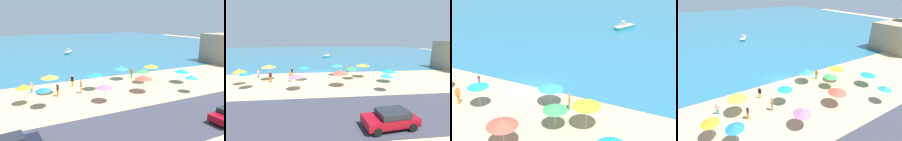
{
  "view_description": "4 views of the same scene",
  "coord_description": "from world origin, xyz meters",
  "views": [
    {
      "loc": [
        -12.68,
        -33.2,
        9.69
      ],
      "look_at": [
        2.27,
        -1.58,
        1.41
      ],
      "focal_mm": 35.0,
      "sensor_mm": 36.0,
      "label": 1
    },
    {
      "loc": [
        0.67,
        -30.51,
        6.68
      ],
      "look_at": [
        3.41,
        -4.69,
        1.34
      ],
      "focal_mm": 24.0,
      "sensor_mm": 36.0,
      "label": 2
    },
    {
      "loc": [
        14.88,
        -22.97,
        13.62
      ],
      "look_at": [
        3.18,
        0.92,
        2.17
      ],
      "focal_mm": 45.0,
      "sensor_mm": 36.0,
      "label": 3
    },
    {
      "loc": [
        -11.73,
        -22.71,
        13.96
      ],
      "look_at": [
        1.99,
        0.27,
        1.28
      ],
      "focal_mm": 28.0,
      "sensor_mm": 36.0,
      "label": 4
    }
  ],
  "objects": [
    {
      "name": "bather_0",
      "position": [
        -4.82,
        -3.01,
        0.97
      ],
      "size": [
        0.43,
        0.43,
        1.73
      ],
      "color": "yellow",
      "rests_on": "ground_plane"
    },
    {
      "name": "bather_1",
      "position": [
        -10.55,
        -3.59,
        0.89
      ],
      "size": [
        0.51,
        0.37,
        1.59
      ],
      "color": "teal",
      "rests_on": "ground_plane"
    },
    {
      "name": "beach_umbrella_4",
      "position": [
        9.04,
        -12.26,
        2.15
      ],
      "size": [
        1.75,
        1.75,
        2.48
      ],
      "color": "#B2B2B7",
      "rests_on": "ground_plane"
    },
    {
      "name": "beach_umbrella_7",
      "position": [
        -11.66,
        -7.32,
        2.17
      ],
      "size": [
        1.82,
        1.82,
        2.48
      ],
      "color": "#B2B2B7",
      "rests_on": "ground_plane"
    },
    {
      "name": "coastal_road",
      "position": [
        0.0,
        -18.0,
        0.03
      ],
      "size": [
        80.0,
        8.0,
        0.06
      ],
      "primitive_type": "cube",
      "color": "#353641",
      "rests_on": "ground_plane"
    },
    {
      "name": "beach_umbrella_0",
      "position": [
        11.12,
        -8.16,
        1.9
      ],
      "size": [
        2.34,
        2.34,
        2.21
      ],
      "color": "#B2B2B7",
      "rests_on": "ground_plane"
    },
    {
      "name": "bather_4",
      "position": [
        -4.52,
        -6.27,
        1.03
      ],
      "size": [
        0.25,
        0.57,
        1.82
      ],
      "color": "orange",
      "rests_on": "ground_plane"
    },
    {
      "name": "sea",
      "position": [
        0.0,
        55.0,
        0.03
      ],
      "size": [
        150.0,
        110.0,
        0.05
      ],
      "primitive_type": "cube",
      "color": "#296886",
      "rests_on": "ground_plane"
    },
    {
      "name": "beach_umbrella_9",
      "position": [
        3.43,
        -2.46,
        1.94
      ],
      "size": [
        2.4,
        2.4,
        2.27
      ],
      "color": "#B2B2B7",
      "rests_on": "ground_plane"
    },
    {
      "name": "beach_umbrella_5",
      "position": [
        5.62,
        -5.69,
        1.97
      ],
      "size": [
        2.07,
        2.07,
        2.3
      ],
      "color": "#B2B2B7",
      "rests_on": "ground_plane"
    },
    {
      "name": "bather_2",
      "position": [
        -7.65,
        -6.26,
        0.98
      ],
      "size": [
        0.42,
        0.44,
        1.74
      ],
      "color": "orange",
      "rests_on": "ground_plane"
    },
    {
      "name": "beach_umbrella_3",
      "position": [
        -8.27,
        -4.78,
        2.35
      ],
      "size": [
        2.32,
        2.32,
        2.65
      ],
      "color": "#B2B2B7",
      "rests_on": "ground_plane"
    },
    {
      "name": "beach_umbrella_8",
      "position": [
        3.23,
        -9.46,
        2.07
      ],
      "size": [
        2.38,
        2.38,
        2.42
      ],
      "color": "#B2B2B7",
      "rests_on": "ground_plane"
    },
    {
      "name": "beach_umbrella_6",
      "position": [
        -2.35,
        -5.74,
        2.24
      ],
      "size": [
        2.0,
        2.0,
        2.5
      ],
      "color": "#B2B2B7",
      "rests_on": "ground_plane"
    },
    {
      "name": "beach_umbrella_2",
      "position": [
        7.89,
        -4.55,
        2.26
      ],
      "size": [
        2.37,
        2.37,
        2.52
      ],
      "color": "#B2B2B7",
      "rests_on": "ground_plane"
    },
    {
      "name": "skiff_nearshore",
      "position": [
        2.46,
        27.99,
        0.46
      ],
      "size": [
        3.11,
        4.87,
        1.55
      ],
      "color": "teal",
      "rests_on": "sea"
    },
    {
      "name": "bather_3",
      "position": [
        5.43,
        -2.57,
        0.97
      ],
      "size": [
        0.36,
        0.52,
        1.73
      ],
      "color": "green",
      "rests_on": "ground_plane"
    },
    {
      "name": "beach_umbrella_1",
      "position": [
        -2.94,
        -10.53,
        1.96
      ],
      "size": [
        2.05,
        2.05,
        2.29
      ],
      "color": "#B2B2B7",
      "rests_on": "ground_plane"
    },
    {
      "name": "beach_umbrella_10",
      "position": [
        -9.78,
        -9.29,
        2.16
      ],
      "size": [
        1.82,
        1.82,
        2.44
      ],
      "color": "#B2B2B7",
      "rests_on": "ground_plane"
    },
    {
      "name": "ground_plane",
      "position": [
        0.0,
        0.0,
        0.0
      ],
      "size": [
        160.0,
        160.0,
        0.0
      ],
      "primitive_type": "plane",
      "color": "tan"
    }
  ]
}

